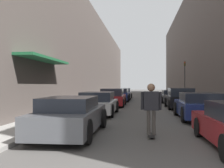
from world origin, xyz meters
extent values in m
plane|color=#4C4947|center=(0.00, 23.08, 0.00)|extent=(126.97, 126.97, 0.00)
cube|color=gray|center=(-4.46, 28.86, 0.06)|extent=(1.80, 57.71, 0.12)
cube|color=gray|center=(4.46, 28.86, 0.06)|extent=(1.80, 57.71, 0.12)
cube|color=#564C47|center=(-7.36, 28.86, 4.97)|extent=(4.00, 57.71, 9.94)
cube|color=#1E6038|center=(-4.96, 10.10, 2.90)|extent=(1.00, 4.80, 0.12)
cube|color=#564C47|center=(7.36, 28.86, 6.60)|extent=(4.00, 57.71, 13.20)
cube|color=#515459|center=(-2.50, 6.38, 0.52)|extent=(1.85, 4.48, 0.64)
cube|color=#232833|center=(-2.50, 6.16, 1.04)|extent=(1.58, 2.35, 0.41)
cylinder|color=black|center=(-3.34, 7.75, 0.35)|extent=(0.18, 0.71, 0.71)
cylinder|color=black|center=(-1.66, 7.75, 0.35)|extent=(0.18, 0.71, 0.71)
cylinder|color=black|center=(-3.34, 5.00, 0.35)|extent=(0.18, 0.71, 0.71)
cylinder|color=black|center=(-1.66, 5.00, 0.35)|extent=(0.18, 0.71, 0.71)
cube|color=silver|center=(-2.60, 11.97, 0.47)|extent=(1.91, 4.04, 0.58)
cube|color=#232833|center=(-2.60, 11.77, 1.01)|extent=(1.66, 2.11, 0.50)
cylinder|color=black|center=(-3.51, 13.21, 0.33)|extent=(0.18, 0.67, 0.67)
cylinder|color=black|center=(-1.69, 13.21, 0.33)|extent=(0.18, 0.67, 0.67)
cylinder|color=black|center=(-3.51, 10.72, 0.33)|extent=(0.18, 0.67, 0.67)
cylinder|color=black|center=(-1.69, 10.72, 0.33)|extent=(0.18, 0.67, 0.67)
cube|color=maroon|center=(-2.45, 17.57, 0.50)|extent=(1.86, 4.23, 0.67)
cube|color=#232833|center=(-2.45, 17.36, 1.10)|extent=(1.61, 2.21, 0.52)
cylinder|color=black|center=(-3.33, 18.88, 0.30)|extent=(0.18, 0.61, 0.61)
cylinder|color=black|center=(-1.57, 18.88, 0.30)|extent=(0.18, 0.61, 0.61)
cylinder|color=black|center=(-3.33, 16.27, 0.30)|extent=(0.18, 0.61, 0.61)
cylinder|color=black|center=(-1.57, 16.27, 0.30)|extent=(0.18, 0.61, 0.61)
cube|color=navy|center=(-2.39, 23.05, 0.54)|extent=(1.84, 4.26, 0.70)
cube|color=#232833|center=(-2.39, 22.84, 1.09)|extent=(1.61, 2.22, 0.41)
cylinder|color=black|center=(-3.27, 24.36, 0.35)|extent=(0.18, 0.70, 0.70)
cylinder|color=black|center=(-1.51, 24.36, 0.35)|extent=(0.18, 0.70, 0.70)
cylinder|color=black|center=(-3.27, 21.74, 0.35)|extent=(0.18, 0.70, 0.70)
cylinder|color=black|center=(-1.51, 21.74, 0.35)|extent=(0.18, 0.70, 0.70)
cube|color=silver|center=(-2.43, 27.80, 0.51)|extent=(1.98, 4.02, 0.68)
cube|color=#232833|center=(-2.43, 27.60, 1.06)|extent=(1.70, 2.11, 0.41)
cylinder|color=black|center=(-3.35, 29.03, 0.31)|extent=(0.18, 0.61, 0.61)
cylinder|color=black|center=(-1.51, 29.03, 0.31)|extent=(0.18, 0.61, 0.61)
cylinder|color=black|center=(-3.35, 26.57, 0.31)|extent=(0.18, 0.61, 0.61)
cylinder|color=black|center=(-1.51, 26.57, 0.31)|extent=(0.18, 0.61, 0.61)
cylinder|color=black|center=(1.60, 6.44, 0.30)|extent=(0.18, 0.61, 0.61)
cube|color=navy|center=(2.53, 10.71, 0.52)|extent=(1.95, 4.21, 0.65)
cube|color=#232833|center=(2.53, 10.50, 1.05)|extent=(1.68, 2.21, 0.43)
cylinder|color=black|center=(1.62, 12.00, 0.35)|extent=(0.18, 0.71, 0.71)
cylinder|color=black|center=(3.44, 12.00, 0.35)|extent=(0.18, 0.71, 0.71)
cylinder|color=black|center=(1.62, 9.41, 0.35)|extent=(0.18, 0.71, 0.71)
cube|color=black|center=(2.47, 16.30, 0.53)|extent=(1.82, 4.32, 0.69)
cube|color=#232833|center=(2.47, 16.09, 1.15)|extent=(1.59, 2.26, 0.55)
cylinder|color=black|center=(1.61, 17.64, 0.33)|extent=(0.18, 0.67, 0.67)
cylinder|color=black|center=(3.34, 17.64, 0.33)|extent=(0.18, 0.67, 0.67)
cylinder|color=black|center=(1.61, 14.97, 0.33)|extent=(0.18, 0.67, 0.67)
cylinder|color=black|center=(3.34, 14.97, 0.33)|extent=(0.18, 0.67, 0.67)
cube|color=#515459|center=(2.55, 21.92, 0.47)|extent=(1.99, 4.30, 0.59)
cube|color=#232833|center=(2.55, 21.70, 0.97)|extent=(1.73, 2.25, 0.41)
cylinder|color=black|center=(1.61, 23.24, 0.31)|extent=(0.18, 0.61, 0.61)
cylinder|color=black|center=(3.49, 23.24, 0.31)|extent=(0.18, 0.61, 0.61)
cylinder|color=black|center=(1.61, 20.59, 0.31)|extent=(0.18, 0.61, 0.61)
cylinder|color=black|center=(3.49, 20.59, 0.31)|extent=(0.18, 0.61, 0.61)
cube|color=black|center=(0.11, 6.21, 0.07)|extent=(0.20, 0.78, 0.02)
cylinder|color=beige|center=(0.04, 6.46, 0.03)|extent=(0.03, 0.06, 0.06)
cylinder|color=beige|center=(0.19, 6.46, 0.03)|extent=(0.03, 0.06, 0.06)
cylinder|color=beige|center=(0.04, 5.96, 0.03)|extent=(0.03, 0.06, 0.06)
cylinder|color=beige|center=(0.19, 5.96, 0.03)|extent=(0.03, 0.06, 0.06)
cylinder|color=#47423D|center=(0.03, 6.21, 0.46)|extent=(0.11, 0.11, 0.77)
cylinder|color=#47423D|center=(0.19, 6.21, 0.46)|extent=(0.11, 0.11, 0.77)
cube|color=#232328|center=(0.11, 6.21, 1.14)|extent=(0.46, 0.21, 0.59)
sphere|color=#8C664C|center=(0.11, 6.21, 1.56)|extent=(0.25, 0.25, 0.25)
cylinder|color=#232328|center=(-0.16, 6.21, 1.14)|extent=(0.09, 0.09, 0.56)
cylinder|color=#232328|center=(0.39, 6.21, 1.14)|extent=(0.09, 0.09, 0.56)
cylinder|color=#2D2D2D|center=(4.21, 24.94, 2.10)|extent=(0.10, 0.10, 3.95)
cube|color=#332D0F|center=(4.21, 24.94, 3.85)|extent=(0.16, 0.16, 0.45)
sphere|color=red|center=(4.21, 24.85, 3.96)|extent=(0.11, 0.11, 0.11)
camera|label=1|loc=(-0.16, -1.69, 1.64)|focal=40.00mm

